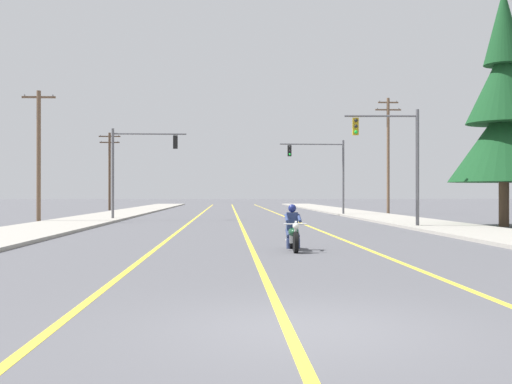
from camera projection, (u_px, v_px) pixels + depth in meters
The scene contains 14 objects.
ground_plane at pixel (309, 328), 8.35m from camera, with size 400.00×400.00×0.00m, color #515156.
lane_stripe_center at pixel (236, 215), 53.28m from camera, with size 0.16×100.00×0.01m, color yellow.
lane_stripe_left at pixel (200, 215), 53.14m from camera, with size 0.16×100.00×0.01m, color yellow.
lane_stripe_right at pixel (280, 215), 53.46m from camera, with size 0.16×100.00×0.01m, color yellow.
sidewalk_kerb_right at pixel (372, 216), 48.78m from camera, with size 4.40×110.00×0.14m, color #9E998E.
sidewalk_kerb_left at pixel (108, 216), 47.83m from camera, with size 4.40×110.00×0.14m, color #9E998E.
motorcycle_with_rider at pixel (293, 232), 19.70m from camera, with size 0.70×2.19×1.46m.
traffic_signal_near_right at pixel (397, 151), 32.57m from camera, with size 3.90×0.37×6.20m.
traffic_signal_near_left at pixel (134, 160), 42.27m from camera, with size 5.04×0.37×6.20m.
traffic_signal_mid_right at pixel (325, 165), 51.22m from camera, with size 5.34×0.54×6.20m.
utility_pole_left_near at pixel (39, 154), 38.54m from camera, with size 2.05×0.26×8.16m.
utility_pole_right_far at pixel (388, 152), 55.45m from camera, with size 2.31×0.26×10.30m.
utility_pole_left_far at pixel (110, 168), 67.59m from camera, with size 2.32×0.26×8.40m.
conifer_tree_right_verge_near at pixel (504, 117), 34.05m from camera, with size 5.95×5.95×13.09m.
Camera 1 is at (-1.10, -8.31, 1.80)m, focal length 43.87 mm.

